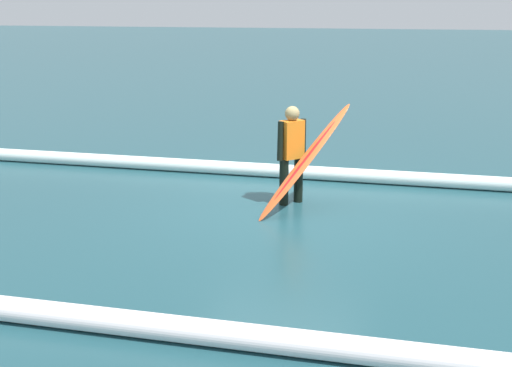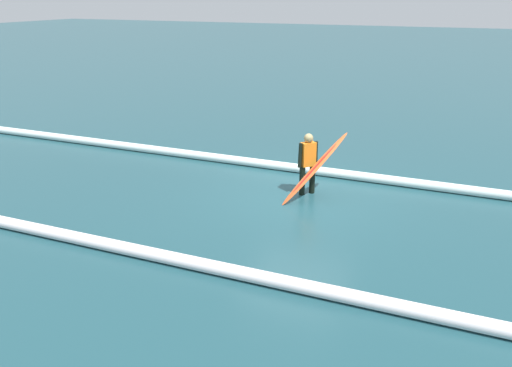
% 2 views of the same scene
% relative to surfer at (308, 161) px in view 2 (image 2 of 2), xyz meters
% --- Properties ---
extents(ground_plane, '(143.84, 143.84, 0.00)m').
position_rel_surfer_xyz_m(ground_plane, '(0.12, 0.23, -0.84)').
color(ground_plane, '#1E474F').
extents(surfer, '(0.37, 0.45, 1.51)m').
position_rel_surfer_xyz_m(surfer, '(0.00, 0.00, 0.00)').
color(surfer, black).
rests_on(surfer, ground_plane).
extents(surfboard, '(1.27, 1.61, 1.53)m').
position_rel_surfer_xyz_m(surfboard, '(-0.26, 0.23, -0.09)').
color(surfboard, '#E55926').
rests_on(surfboard, ground_plane).
extents(wave_crest_foreground, '(21.10, 0.51, 0.24)m').
position_rel_surfer_xyz_m(wave_crest_foreground, '(3.01, -1.40, -0.72)').
color(wave_crest_foreground, white).
rests_on(wave_crest_foreground, ground_plane).
extents(wave_crest_midground, '(21.95, 0.57, 0.24)m').
position_rel_surfer_xyz_m(wave_crest_midground, '(2.52, 4.39, -0.72)').
color(wave_crest_midground, white).
rests_on(wave_crest_midground, ground_plane).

